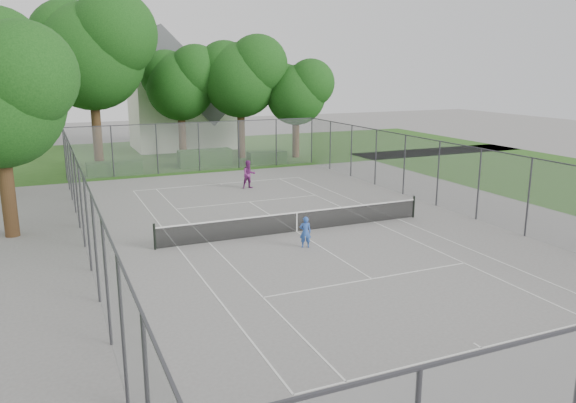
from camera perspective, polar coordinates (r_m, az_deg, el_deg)
name	(u,v)px	position (r m, az deg, el deg)	size (l,w,h in m)	color
ground	(297,232)	(25.54, 0.90, -3.10)	(120.00, 120.00, 0.00)	slate
grass_far	(173,154)	(49.87, -11.60, 4.76)	(60.00, 20.00, 0.00)	#244D16
court_markings	(297,232)	(25.54, 0.90, -3.08)	(11.03, 23.83, 0.01)	silver
tennis_net	(297,221)	(25.40, 0.90, -1.99)	(12.87, 0.10, 1.10)	black
perimeter_fence	(297,193)	(25.09, 0.91, 0.87)	(18.08, 34.08, 3.52)	#38383D
tree_far_left	(92,47)	(43.81, -19.28, 14.58)	(8.81, 8.04, 12.66)	#3A2515
tree_far_midleft	(181,80)	(47.18, -10.81, 11.99)	(6.36, 5.81, 9.14)	#3A2515
tree_far_midright	(241,74)	(46.38, -4.76, 12.80)	(6.89, 6.29, 9.91)	#3A2515
tree_far_right	(297,90)	(46.53, 0.93, 11.25)	(5.58, 5.10, 8.02)	#3A2515
hedge_left	(115,168)	(40.96, -17.19, 3.26)	(3.73, 1.12, 0.93)	#1E4717
hedge_mid	(205,158)	(43.09, -8.44, 4.41)	(4.01, 1.15, 1.26)	#1E4717
hedge_right	(267,157)	(44.13, -2.16, 4.53)	(3.03, 1.11, 0.91)	#1E4717
house	(181,100)	(53.37, -10.83, 10.06)	(8.71, 6.75, 10.84)	white
girl_player	(305,232)	(23.20, 1.77, -3.11)	(0.48, 0.32, 1.32)	#2C52A5
woman_player	(249,174)	(34.66, -4.00, 2.76)	(0.85, 0.66, 1.74)	#73266D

